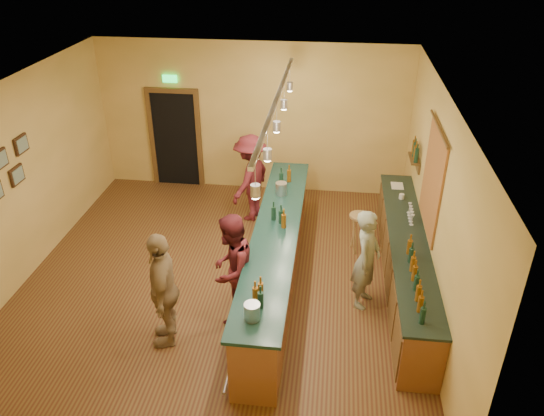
# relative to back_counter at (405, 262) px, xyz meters

# --- Properties ---
(floor) EXTENTS (7.00, 7.00, 0.00)m
(floor) POSITION_rel_back_counter_xyz_m (-2.97, -0.18, -0.49)
(floor) COLOR #502716
(floor) RESTS_ON ground
(ceiling) EXTENTS (6.50, 7.00, 0.02)m
(ceiling) POSITION_rel_back_counter_xyz_m (-2.97, -0.18, 2.71)
(ceiling) COLOR silver
(ceiling) RESTS_ON wall_back
(wall_back) EXTENTS (6.50, 0.02, 3.20)m
(wall_back) POSITION_rel_back_counter_xyz_m (-2.97, 3.32, 1.11)
(wall_back) COLOR #B59844
(wall_back) RESTS_ON floor
(wall_front) EXTENTS (6.50, 0.02, 3.20)m
(wall_front) POSITION_rel_back_counter_xyz_m (-2.97, -3.68, 1.11)
(wall_front) COLOR #B59844
(wall_front) RESTS_ON floor
(wall_left) EXTENTS (0.02, 7.00, 3.20)m
(wall_left) POSITION_rel_back_counter_xyz_m (-6.22, -0.18, 1.11)
(wall_left) COLOR #B59844
(wall_left) RESTS_ON floor
(wall_right) EXTENTS (0.02, 7.00, 3.20)m
(wall_right) POSITION_rel_back_counter_xyz_m (0.28, -0.18, 1.11)
(wall_right) COLOR #B59844
(wall_right) RESTS_ON floor
(doorway) EXTENTS (1.15, 0.09, 2.48)m
(doorway) POSITION_rel_back_counter_xyz_m (-4.67, 3.30, 0.64)
(doorway) COLOR black
(doorway) RESTS_ON wall_back
(tapestry) EXTENTS (0.03, 1.40, 1.60)m
(tapestry) POSITION_rel_back_counter_xyz_m (0.26, 0.22, 1.36)
(tapestry) COLOR maroon
(tapestry) RESTS_ON wall_right
(bottle_shelf) EXTENTS (0.17, 0.55, 0.54)m
(bottle_shelf) POSITION_rel_back_counter_xyz_m (0.20, 1.72, 1.18)
(bottle_shelf) COLOR #4D3517
(bottle_shelf) RESTS_ON wall_right
(back_counter) EXTENTS (0.60, 4.55, 1.27)m
(back_counter) POSITION_rel_back_counter_xyz_m (0.00, 0.00, 0.00)
(back_counter) COLOR brown
(back_counter) RESTS_ON floor
(tasting_bar) EXTENTS (0.73, 5.10, 1.38)m
(tasting_bar) POSITION_rel_back_counter_xyz_m (-2.06, -0.18, 0.12)
(tasting_bar) COLOR brown
(tasting_bar) RESTS_ON floor
(pendant_track) EXTENTS (0.11, 4.60, 0.50)m
(pendant_track) POSITION_rel_back_counter_xyz_m (-2.06, -0.18, 2.50)
(pendant_track) COLOR silver
(pendant_track) RESTS_ON ceiling
(bartender) EXTENTS (0.55, 0.68, 1.63)m
(bartender) POSITION_rel_back_counter_xyz_m (-0.66, -0.48, 0.33)
(bartender) COLOR gray
(bartender) RESTS_ON floor
(customer_a) EXTENTS (0.83, 0.97, 1.73)m
(customer_a) POSITION_rel_back_counter_xyz_m (-2.61, -1.05, 0.38)
(customer_a) COLOR #59191E
(customer_a) RESTS_ON floor
(customer_b) EXTENTS (0.63, 1.10, 1.76)m
(customer_b) POSITION_rel_back_counter_xyz_m (-3.44, -1.64, 0.39)
(customer_b) COLOR #997A51
(customer_b) RESTS_ON floor
(customer_c) EXTENTS (1.00, 1.29, 1.75)m
(customer_c) POSITION_rel_back_counter_xyz_m (-2.81, 1.96, 0.39)
(customer_c) COLOR #59191E
(customer_c) RESTS_ON floor
(bar_stool) EXTENTS (0.36, 0.36, 0.74)m
(bar_stool) POSITION_rel_back_counter_xyz_m (-0.72, 1.01, 0.11)
(bar_stool) COLOR olive
(bar_stool) RESTS_ON floor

